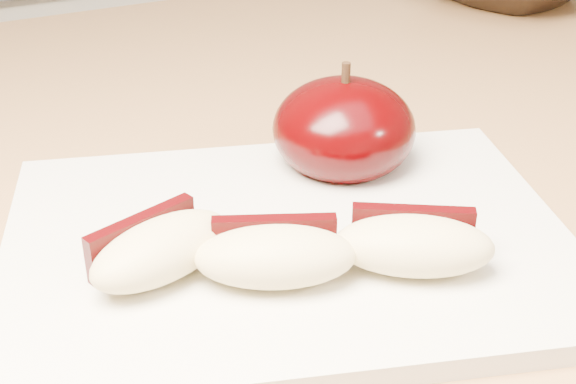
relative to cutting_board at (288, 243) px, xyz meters
name	(u,v)px	position (x,y,z in m)	size (l,w,h in m)	color
back_cabinet	(67,207)	(0.02, 0.85, -0.44)	(2.40, 0.62, 0.94)	silver
cutting_board	(288,243)	(0.00, 0.00, 0.00)	(0.29, 0.21, 0.01)	silver
apple_half	(344,129)	(0.07, 0.06, 0.03)	(0.11, 0.11, 0.07)	black
apple_wedge_a	(159,249)	(-0.07, 0.00, 0.02)	(0.08, 0.06, 0.03)	beige
apple_wedge_b	(275,255)	(-0.02, -0.03, 0.02)	(0.08, 0.06, 0.03)	beige
apple_wedge_c	(414,244)	(0.04, -0.05, 0.02)	(0.08, 0.07, 0.03)	beige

